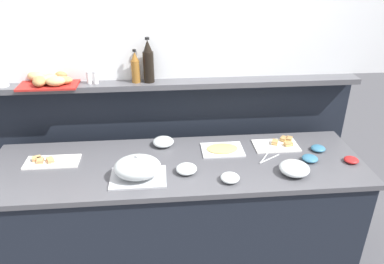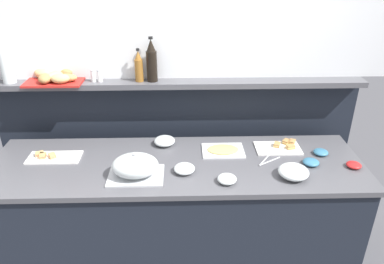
{
  "view_description": "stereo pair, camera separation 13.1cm",
  "coord_description": "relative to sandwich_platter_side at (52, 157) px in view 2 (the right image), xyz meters",
  "views": [
    {
      "loc": [
        -0.09,
        -2.06,
        2.19
      ],
      "look_at": [
        0.11,
        0.1,
        1.1
      ],
      "focal_mm": 34.39,
      "sensor_mm": 36.0,
      "label": 1
    },
    {
      "loc": [
        0.04,
        -2.07,
        2.19
      ],
      "look_at": [
        0.11,
        0.1,
        1.1
      ],
      "focal_mm": 34.39,
      "sensor_mm": 36.0,
      "label": 2
    }
  ],
  "objects": [
    {
      "name": "back_ledge_unit",
      "position": [
        0.83,
        0.46,
        -0.24
      ],
      "size": [
        2.75,
        0.22,
        1.33
      ],
      "color": "black",
      "rests_on": "ground_plane"
    },
    {
      "name": "vinegar_bottle_amber",
      "position": [
        0.57,
        0.38,
        0.5
      ],
      "size": [
        0.06,
        0.06,
        0.24
      ],
      "color": "#8E5B23",
      "rests_on": "back_ledge_unit"
    },
    {
      "name": "condiment_bowl_dark",
      "position": [
        1.97,
        -0.17,
        0.01
      ],
      "size": [
        0.09,
        0.09,
        0.03
      ],
      "primitive_type": "ellipsoid",
      "color": "red",
      "rests_on": "buffet_counter"
    },
    {
      "name": "sandwich_platter_side",
      "position": [
        0.0,
        0.0,
        0.0
      ],
      "size": [
        0.35,
        0.16,
        0.04
      ],
      "color": "white",
      "rests_on": "buffet_counter"
    },
    {
      "name": "pepper_shaker",
      "position": [
        0.29,
        0.38,
        0.44
      ],
      "size": [
        0.03,
        0.03,
        0.09
      ],
      "color": "white",
      "rests_on": "back_ledge_unit"
    },
    {
      "name": "sandwich_platter_front",
      "position": [
        1.56,
        0.09,
        0.0
      ],
      "size": [
        0.31,
        0.19,
        0.04
      ],
      "color": "white",
      "rests_on": "buffet_counter"
    },
    {
      "name": "bread_basket",
      "position": [
        -0.03,
        0.37,
        0.43
      ],
      "size": [
        0.4,
        0.3,
        0.08
      ],
      "color": "#B2231E",
      "rests_on": "back_ledge_unit"
    },
    {
      "name": "serving_cloche",
      "position": [
        0.59,
        -0.24,
        0.06
      ],
      "size": [
        0.34,
        0.24,
        0.17
      ],
      "color": "#B7BABF",
      "rests_on": "buffet_counter"
    },
    {
      "name": "cold_cuts_platter",
      "position": [
        1.16,
        0.06,
        0.0
      ],
      "size": [
        0.29,
        0.21,
        0.02
      ],
      "color": "silver",
      "rests_on": "buffet_counter"
    },
    {
      "name": "glass_bowl_medium",
      "position": [
        1.14,
        -0.32,
        0.01
      ],
      "size": [
        0.12,
        0.12,
        0.05
      ],
      "color": "silver",
      "rests_on": "buffet_counter"
    },
    {
      "name": "salt_shaker",
      "position": [
        0.25,
        0.38,
        0.44
      ],
      "size": [
        0.03,
        0.03,
        0.09
      ],
      "color": "white",
      "rests_on": "back_ledge_unit"
    },
    {
      "name": "condiment_bowl_cream",
      "position": [
        1.71,
        -0.13,
        0.01
      ],
      "size": [
        0.11,
        0.11,
        0.04
      ],
      "primitive_type": "ellipsoid",
      "color": "teal",
      "rests_on": "buffet_counter"
    },
    {
      "name": "serving_tongs",
      "position": [
        1.43,
        -0.08,
        -0.0
      ],
      "size": [
        0.16,
        0.16,
        0.01
      ],
      "color": "#B7BABF",
      "rests_on": "buffet_counter"
    },
    {
      "name": "wine_bottle_dark",
      "position": [
        0.67,
        0.38,
        0.54
      ],
      "size": [
        0.08,
        0.08,
        0.32
      ],
      "color": "black",
      "rests_on": "back_ledge_unit"
    },
    {
      "name": "water_carafe",
      "position": [
        -0.35,
        0.38,
        0.52
      ],
      "size": [
        0.09,
        0.09,
        0.24
      ],
      "primitive_type": "cylinder",
      "color": "silver",
      "rests_on": "back_ledge_unit"
    },
    {
      "name": "glass_bowl_large",
      "position": [
        0.88,
        -0.2,
        0.01
      ],
      "size": [
        0.13,
        0.13,
        0.05
      ],
      "color": "silver",
      "rests_on": "buffet_counter"
    },
    {
      "name": "glass_bowl_extra",
      "position": [
        0.75,
        0.17,
        0.02
      ],
      "size": [
        0.15,
        0.15,
        0.06
      ],
      "color": "silver",
      "rests_on": "buffet_counter"
    },
    {
      "name": "buffet_counter",
      "position": [
        0.83,
        -0.08,
        -0.47
      ],
      "size": [
        2.46,
        0.73,
        0.92
      ],
      "color": "black",
      "rests_on": "ground_plane"
    },
    {
      "name": "ground_plane",
      "position": [
        0.83,
        0.52,
        -0.93
      ],
      "size": [
        12.0,
        12.0,
        0.0
      ],
      "primitive_type": "plane",
      "color": "#4C4C51"
    },
    {
      "name": "glass_bowl_small",
      "position": [
        1.55,
        -0.27,
        0.02
      ],
      "size": [
        0.19,
        0.19,
        0.08
      ],
      "color": "silver",
      "rests_on": "buffet_counter"
    },
    {
      "name": "condiment_bowl_red",
      "position": [
        1.82,
        -0.0,
        0.01
      ],
      "size": [
        0.1,
        0.1,
        0.03
      ],
      "primitive_type": "ellipsoid",
      "color": "teal",
      "rests_on": "buffet_counter"
    }
  ]
}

